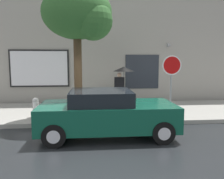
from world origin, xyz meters
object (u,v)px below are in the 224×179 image
parked_car (106,113)px  pedestrian_with_umbrella (122,74)px  street_tree (80,16)px  stop_sign (171,73)px  fire_hydrant (36,108)px

parked_car → pedestrian_with_umbrella: pedestrian_with_umbrella is taller
street_tree → stop_sign: street_tree is taller
fire_hydrant → pedestrian_with_umbrella: 4.35m
pedestrian_with_umbrella → stop_sign: bearing=-54.6°
fire_hydrant → parked_car: bearing=-37.5°
fire_hydrant → stop_sign: (5.22, -0.13, 1.29)m
parked_car → street_tree: street_tree is taller
stop_sign → fire_hydrant: bearing=178.6°
parked_car → stop_sign: stop_sign is taller
parked_car → pedestrian_with_umbrella: bearing=75.9°
parked_car → fire_hydrant: bearing=142.5°
street_tree → stop_sign: size_ratio=2.04×
fire_hydrant → stop_sign: 5.38m
parked_car → fire_hydrant: size_ratio=5.48×
parked_car → pedestrian_with_umbrella: (1.03, 4.12, 0.94)m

